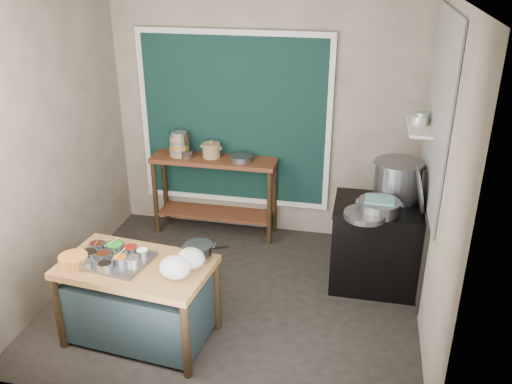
% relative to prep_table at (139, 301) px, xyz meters
% --- Properties ---
extents(floor, '(3.50, 3.00, 0.02)m').
position_rel_prep_table_xyz_m(floor, '(0.65, 0.75, -0.39)').
color(floor, '#29251F').
rests_on(floor, ground).
extents(back_wall, '(3.50, 0.02, 2.80)m').
position_rel_prep_table_xyz_m(back_wall, '(0.65, 2.26, 1.02)').
color(back_wall, gray).
rests_on(back_wall, floor).
extents(left_wall, '(0.02, 3.00, 2.80)m').
position_rel_prep_table_xyz_m(left_wall, '(-1.11, 0.75, 1.02)').
color(left_wall, gray).
rests_on(left_wall, floor).
extents(right_wall, '(0.02, 3.00, 2.80)m').
position_rel_prep_table_xyz_m(right_wall, '(2.41, 0.75, 1.02)').
color(right_wall, gray).
rests_on(right_wall, floor).
extents(curtain_panel, '(2.10, 0.02, 1.90)m').
position_rel_prep_table_xyz_m(curtain_panel, '(0.30, 2.22, 0.98)').
color(curtain_panel, black).
rests_on(curtain_panel, back_wall).
extents(curtain_frame, '(2.22, 0.03, 2.02)m').
position_rel_prep_table_xyz_m(curtain_frame, '(0.30, 2.21, 0.98)').
color(curtain_frame, beige).
rests_on(curtain_frame, back_wall).
extents(tile_panel, '(0.02, 1.70, 1.70)m').
position_rel_prep_table_xyz_m(tile_panel, '(2.38, 1.30, 1.48)').
color(tile_panel, '#B2B2AA').
rests_on(tile_panel, right_wall).
extents(soot_patch, '(0.01, 1.30, 1.30)m').
position_rel_prep_table_xyz_m(soot_patch, '(2.39, 1.40, 0.32)').
color(soot_patch, black).
rests_on(soot_patch, right_wall).
extents(wall_shelf, '(0.22, 0.70, 0.03)m').
position_rel_prep_table_xyz_m(wall_shelf, '(2.28, 1.60, 1.23)').
color(wall_shelf, beige).
rests_on(wall_shelf, right_wall).
extents(prep_table, '(1.32, 0.85, 0.75)m').
position_rel_prep_table_xyz_m(prep_table, '(0.00, 0.00, 0.00)').
color(prep_table, brown).
rests_on(prep_table, floor).
extents(back_counter, '(1.45, 0.40, 0.95)m').
position_rel_prep_table_xyz_m(back_counter, '(0.10, 2.03, 0.10)').
color(back_counter, '#5B2E1A').
rests_on(back_counter, floor).
extents(stove_block, '(0.90, 0.68, 0.85)m').
position_rel_prep_table_xyz_m(stove_block, '(2.00, 1.30, 0.05)').
color(stove_block, black).
rests_on(stove_block, floor).
extents(stove_top, '(0.92, 0.69, 0.03)m').
position_rel_prep_table_xyz_m(stove_top, '(2.00, 1.30, 0.49)').
color(stove_top, black).
rests_on(stove_top, stove_block).
extents(condiment_tray, '(0.69, 0.54, 0.03)m').
position_rel_prep_table_xyz_m(condiment_tray, '(-0.21, 0.01, 0.39)').
color(condiment_tray, gray).
rests_on(condiment_tray, prep_table).
extents(condiment_bowls, '(0.55, 0.43, 0.06)m').
position_rel_prep_table_xyz_m(condiment_bowls, '(-0.23, 0.02, 0.43)').
color(condiment_bowls, gray).
rests_on(condiment_bowls, condiment_tray).
extents(yellow_basin, '(0.26, 0.26, 0.09)m').
position_rel_prep_table_xyz_m(yellow_basin, '(-0.49, -0.12, 0.42)').
color(yellow_basin, '#B76B26').
rests_on(yellow_basin, prep_table).
extents(saucepan, '(0.32, 0.32, 0.13)m').
position_rel_prep_table_xyz_m(saucepan, '(0.49, 0.20, 0.44)').
color(saucepan, gray).
rests_on(saucepan, prep_table).
extents(plastic_bag_a, '(0.30, 0.28, 0.19)m').
position_rel_prep_table_xyz_m(plastic_bag_a, '(0.40, -0.13, 0.47)').
color(plastic_bag_a, white).
rests_on(plastic_bag_a, prep_table).
extents(plastic_bag_b, '(0.25, 0.21, 0.17)m').
position_rel_prep_table_xyz_m(plastic_bag_b, '(0.47, 0.05, 0.46)').
color(plastic_bag_b, white).
rests_on(plastic_bag_b, prep_table).
extents(bowl_stack, '(0.25, 0.25, 0.28)m').
position_rel_prep_table_xyz_m(bowl_stack, '(-0.32, 2.04, 0.70)').
color(bowl_stack, tan).
rests_on(bowl_stack, back_counter).
extents(utensil_cup, '(0.17, 0.17, 0.09)m').
position_rel_prep_table_xyz_m(utensil_cup, '(-0.21, 1.99, 0.62)').
color(utensil_cup, gray).
rests_on(utensil_cup, back_counter).
extents(ceramic_crock, '(0.25, 0.25, 0.15)m').
position_rel_prep_table_xyz_m(ceramic_crock, '(0.07, 2.05, 0.65)').
color(ceramic_crock, '#8F6D4E').
rests_on(ceramic_crock, back_counter).
extents(wide_bowl, '(0.25, 0.25, 0.06)m').
position_rel_prep_table_xyz_m(wide_bowl, '(0.43, 2.01, 0.61)').
color(wide_bowl, gray).
rests_on(wide_bowl, back_counter).
extents(stock_pot, '(0.57, 0.57, 0.38)m').
position_rel_prep_table_xyz_m(stock_pot, '(2.12, 1.50, 0.70)').
color(stock_pot, gray).
rests_on(stock_pot, stove_top).
extents(pot_lid, '(0.14, 0.47, 0.46)m').
position_rel_prep_table_xyz_m(pot_lid, '(2.31, 1.24, 0.73)').
color(pot_lid, gray).
rests_on(pot_lid, stove_top).
extents(steamer, '(0.40, 0.40, 0.13)m').
position_rel_prep_table_xyz_m(steamer, '(1.96, 1.11, 0.57)').
color(steamer, gray).
rests_on(steamer, stove_top).
extents(green_cloth, '(0.28, 0.22, 0.02)m').
position_rel_prep_table_xyz_m(green_cloth, '(1.96, 1.11, 0.64)').
color(green_cloth, '#549689').
rests_on(green_cloth, steamer).
extents(shallow_pan, '(0.41, 0.41, 0.05)m').
position_rel_prep_table_xyz_m(shallow_pan, '(1.84, 1.00, 0.53)').
color(shallow_pan, gray).
rests_on(shallow_pan, stove_top).
extents(shelf_bowl_stack, '(0.15, 0.15, 0.12)m').
position_rel_prep_table_xyz_m(shelf_bowl_stack, '(2.28, 1.61, 1.30)').
color(shelf_bowl_stack, silver).
rests_on(shelf_bowl_stack, wall_shelf).
extents(shelf_bowl_green, '(0.20, 0.20, 0.06)m').
position_rel_prep_table_xyz_m(shelf_bowl_green, '(2.28, 1.75, 1.27)').
color(shelf_bowl_green, gray).
rests_on(shelf_bowl_green, wall_shelf).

